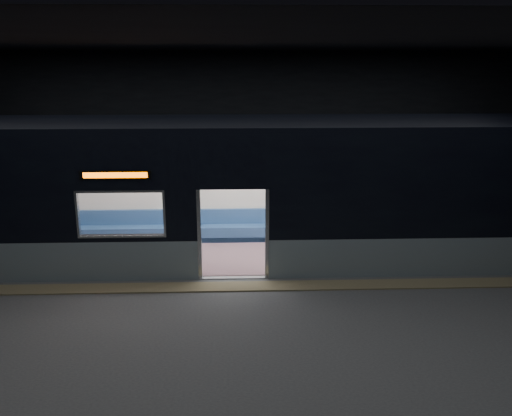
{
  "coord_description": "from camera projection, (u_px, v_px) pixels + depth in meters",
  "views": [
    {
      "loc": [
        0.08,
        -10.22,
        4.7
      ],
      "look_at": [
        0.54,
        2.3,
        1.28
      ],
      "focal_mm": 38.0,
      "sensor_mm": 36.0,
      "label": 1
    }
  ],
  "objects": [
    {
      "name": "station_envelope",
      "position": [
        232.0,
        118.0,
        10.12
      ],
      "size": [
        24.0,
        14.0,
        5.0
      ],
      "color": "black",
      "rests_on": "station_floor"
    },
    {
      "name": "station_floor",
      "position": [
        234.0,
        298.0,
        11.09
      ],
      "size": [
        24.0,
        14.0,
        0.01
      ],
      "primitive_type": "cube",
      "color": "#47494C",
      "rests_on": "ground"
    },
    {
      "name": "tactile_strip",
      "position": [
        234.0,
        287.0,
        11.61
      ],
      "size": [
        22.8,
        0.5,
        0.03
      ],
      "primitive_type": "cube",
      "color": "#8C7F59",
      "rests_on": "station_floor"
    },
    {
      "name": "metro_car",
      "position": [
        233.0,
        183.0,
        13.05
      ],
      "size": [
        18.0,
        3.04,
        3.35
      ],
      "color": "gray",
      "rests_on": "station_floor"
    },
    {
      "name": "passenger",
      "position": [
        413.0,
        212.0,
        14.47
      ],
      "size": [
        0.4,
        0.69,
        1.38
      ],
      "rotation": [
        0.0,
        0.0,
        0.05
      ],
      "color": "black",
      "rests_on": "metro_car"
    },
    {
      "name": "handbag",
      "position": [
        415.0,
        218.0,
        14.28
      ],
      "size": [
        0.37,
        0.34,
        0.15
      ],
      "primitive_type": "cube",
      "rotation": [
        0.0,
        0.0,
        -0.39
      ],
      "color": "black",
      "rests_on": "passenger"
    },
    {
      "name": "transit_map",
      "position": [
        307.0,
        184.0,
        14.47
      ],
      "size": [
        1.12,
        0.03,
        0.73
      ],
      "primitive_type": "cube",
      "color": "white",
      "rests_on": "metro_car"
    }
  ]
}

